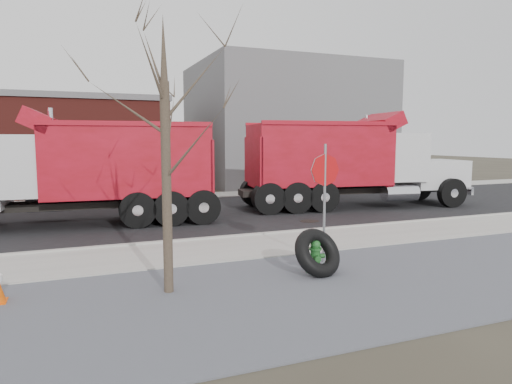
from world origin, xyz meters
name	(u,v)px	position (x,y,z in m)	size (l,w,h in m)	color
ground	(268,249)	(0.00, 0.00, 0.00)	(120.00, 120.00, 0.00)	#383328
gravel_verge	(337,286)	(0.00, -3.50, 0.01)	(60.00, 5.00, 0.03)	gray
sidewalk	(265,246)	(0.00, 0.25, 0.03)	(60.00, 2.50, 0.06)	#9E9B93
curb	(248,236)	(0.00, 1.55, 0.06)	(60.00, 0.15, 0.11)	#9E9B93
road	(206,214)	(0.00, 6.30, 0.01)	(60.00, 9.40, 0.02)	black
far_sidewalk	(176,197)	(0.00, 12.00, 0.03)	(60.00, 2.00, 0.06)	#9E9B93
building_grey	(285,125)	(9.00, 18.00, 4.00)	(12.00, 10.00, 8.00)	slate
bare_tree	(165,120)	(-3.20, -2.60, 3.30)	(3.20, 3.20, 5.20)	#382D23
fire_hydrant	(315,258)	(0.06, -2.49, 0.35)	(0.43, 0.42, 0.76)	#26642E
truck_tire	(318,253)	(0.03, -2.64, 0.50)	(1.30, 1.10, 1.12)	black
stop_sign	(325,183)	(0.66, -1.82, 1.93)	(0.77, 0.09, 2.84)	gray
dump_truck_red_a	(348,160)	(6.27, 5.79, 2.06)	(10.31, 4.01, 4.06)	black
dump_truck_red_b	(91,168)	(-4.28, 5.50, 1.98)	(9.41, 3.28, 3.90)	black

